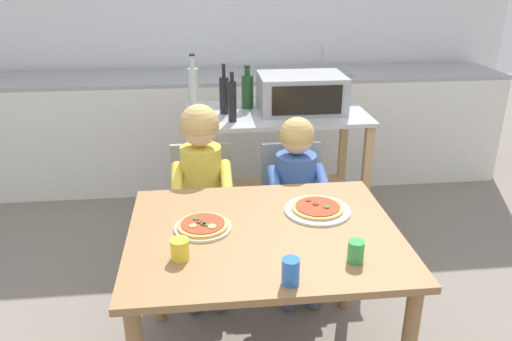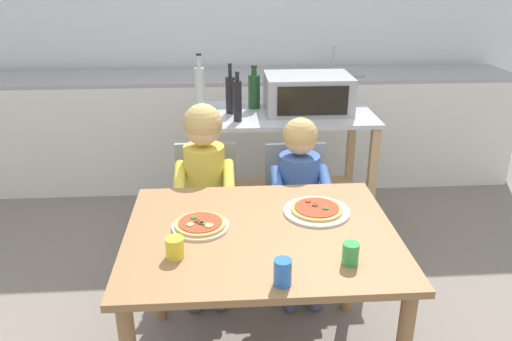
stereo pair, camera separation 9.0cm
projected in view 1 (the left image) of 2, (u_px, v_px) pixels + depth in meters
The scene contains 19 objects.
ground_plane at pixel (244, 251), 3.35m from camera, with size 10.41×10.41×0.00m, color slate.
back_wall_tiled at pixel (226, 14), 4.32m from camera, with size 5.01×0.12×2.70m.
kitchen_counter at pixel (231, 128), 4.29m from camera, with size 4.51×0.60×1.12m.
kitchen_island_cart at pixel (276, 155), 3.30m from camera, with size 1.14×0.62×0.89m.
toaster_oven at pixel (301, 93), 3.18m from camera, with size 0.53×0.38×0.23m.
bottle_clear_vinegar at pixel (232, 100), 2.96m from camera, with size 0.05×0.05×0.30m.
bottle_squat_spirits at pixel (247, 90), 3.24m from camera, with size 0.07×0.07×0.28m.
bottle_brown_beer at pixel (194, 89), 3.12m from camera, with size 0.07×0.07×0.37m.
bottle_tall_green_wine at pixel (224, 94), 3.12m from camera, with size 0.06×0.06×0.31m.
dining_table at pixel (264, 253), 2.16m from camera, with size 1.13×0.92×0.73m.
dining_chair_left at pixel (203, 206), 2.90m from camera, with size 0.36×0.36×0.81m.
dining_chair_right at pixel (293, 204), 2.92m from camera, with size 0.36×0.36×0.81m.
child_in_yellow_shirt at pixel (202, 177), 2.70m from camera, with size 0.32×0.42×1.07m.
child_in_blue_striped_shirt at pixel (298, 186), 2.74m from camera, with size 0.32×0.42×1.00m.
pizza_plate_cream at pixel (203, 226), 2.13m from camera, with size 0.24×0.24×0.03m.
pizza_plate_white at pixel (317, 209), 2.28m from camera, with size 0.30×0.30×0.03m.
drinking_cup_yellow at pixel (180, 249), 1.91m from camera, with size 0.07×0.07×0.08m, color yellow.
drinking_cup_green at pixel (356, 251), 1.89m from camera, with size 0.06×0.06×0.09m, color green.
drinking_cup_blue at pixel (291, 271), 1.76m from camera, with size 0.06×0.06×0.10m, color blue.
Camera 1 is at (-0.24, -1.84, 1.78)m, focal length 35.56 mm.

